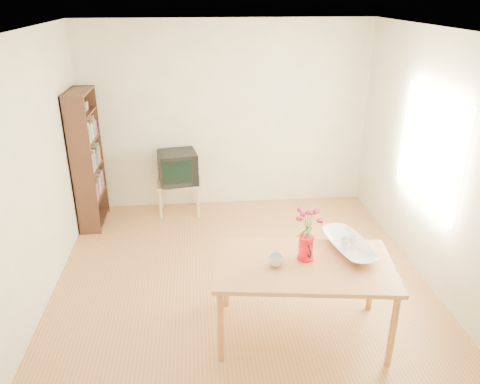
{
  "coord_description": "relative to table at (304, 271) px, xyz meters",
  "views": [
    {
      "loc": [
        -0.43,
        -4.12,
        2.93
      ],
      "look_at": [
        0.0,
        0.3,
        1.0
      ],
      "focal_mm": 35.0,
      "sensor_mm": 36.0,
      "label": 1
    }
  ],
  "objects": [
    {
      "name": "room",
      "position": [
        -0.43,
        0.73,
        0.62
      ],
      "size": [
        4.5,
        4.5,
        4.5
      ],
      "color": "#9E6738",
      "rests_on": "ground"
    },
    {
      "name": "table",
      "position": [
        0.0,
        0.0,
        0.0
      ],
      "size": [
        1.64,
        1.08,
        0.75
      ],
      "rotation": [
        0.0,
        0.0,
        -0.13
      ],
      "color": "#B2713D",
      "rests_on": "ground"
    },
    {
      "name": "tv_stand",
      "position": [
        -1.16,
        2.7,
        -0.29
      ],
      "size": [
        0.6,
        0.45,
        0.46
      ],
      "color": "tan",
      "rests_on": "ground"
    },
    {
      "name": "bookshelf",
      "position": [
        -2.31,
        2.48,
        0.16
      ],
      "size": [
        0.28,
        0.7,
        1.8
      ],
      "color": "black",
      "rests_on": "ground"
    },
    {
      "name": "pitcher",
      "position": [
        0.02,
        0.08,
        0.17
      ],
      "size": [
        0.15,
        0.22,
        0.22
      ],
      "rotation": [
        0.0,
        0.0,
        0.11
      ],
      "color": "red",
      "rests_on": "table"
    },
    {
      "name": "flowers",
      "position": [
        0.02,
        0.08,
        0.46
      ],
      "size": [
        0.25,
        0.25,
        0.36
      ],
      "primitive_type": null,
      "color": "#C72F69",
      "rests_on": "pitcher"
    },
    {
      "name": "mug",
      "position": [
        -0.26,
        -0.01,
        0.12
      ],
      "size": [
        0.16,
        0.16,
        0.1
      ],
      "primitive_type": "imported",
      "rotation": [
        0.0,
        0.0,
        3.42
      ],
      "color": "white",
      "rests_on": "table"
    },
    {
      "name": "bowl",
      "position": [
        0.45,
        0.2,
        0.3
      ],
      "size": [
        0.55,
        0.55,
        0.45
      ],
      "primitive_type": "imported",
      "rotation": [
        0.0,
        0.0,
        0.16
      ],
      "color": "white",
      "rests_on": "table"
    },
    {
      "name": "teacup_a",
      "position": [
        0.41,
        0.2,
        0.25
      ],
      "size": [
        0.09,
        0.09,
        0.06
      ],
      "primitive_type": "imported",
      "rotation": [
        0.0,
        0.0,
        0.31
      ],
      "color": "white",
      "rests_on": "bowl"
    },
    {
      "name": "teacup_b",
      "position": [
        0.5,
        0.22,
        0.25
      ],
      "size": [
        0.1,
        0.1,
        0.07
      ],
      "primitive_type": "imported",
      "rotation": [
        0.0,
        0.0,
        2.06
      ],
      "color": "white",
      "rests_on": "bowl"
    },
    {
      "name": "television",
      "position": [
        -1.16,
        2.71,
        0.01
      ],
      "size": [
        0.57,
        0.54,
        0.44
      ],
      "rotation": [
        0.0,
        0.0,
        0.17
      ],
      "color": "black",
      "rests_on": "tv_stand"
    }
  ]
}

